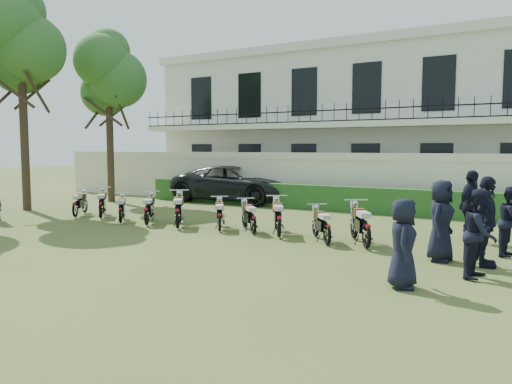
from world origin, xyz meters
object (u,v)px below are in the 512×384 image
(motorcycle_3, at_px, (147,212))
(motorcycle_1, at_px, (101,206))
(motorcycle_5, at_px, (220,217))
(motorcycle_6, at_px, (253,220))
(motorcycle_7, at_px, (279,221))
(motorcycle_9, at_px, (367,230))
(officer_5, at_px, (470,206))
(motorcycle_2, at_px, (120,211))
(motorcycle_4, at_px, (178,213))
(tree_west_mid, at_px, (21,41))
(motorcycle_8, at_px, (327,229))
(officer_3, at_px, (441,221))
(motorcycle_0, at_px, (75,206))
(officer_0, at_px, (403,243))
(tree_west_near, at_px, (109,73))
(officer_1, at_px, (481,234))
(officer_2, at_px, (486,222))
(suv, at_px, (236,184))
(officer_4, at_px, (512,222))

(motorcycle_3, bearing_deg, motorcycle_1, 137.13)
(motorcycle_5, bearing_deg, motorcycle_6, -29.94)
(motorcycle_7, distance_m, motorcycle_9, 2.60)
(officer_5, bearing_deg, motorcycle_2, 120.28)
(motorcycle_4, xyz_separation_m, motorcycle_9, (5.97, 0.02, -0.00))
(motorcycle_1, height_order, motorcycle_9, motorcycle_9)
(tree_west_mid, xyz_separation_m, motorcycle_8, (13.23, -0.61, -6.23))
(officer_3, bearing_deg, motorcycle_0, 93.72)
(motorcycle_7, bearing_deg, motorcycle_4, 153.11)
(officer_3, bearing_deg, officer_0, -177.87)
(motorcycle_1, xyz_separation_m, motorcycle_6, (6.27, 0.03, -0.04))
(motorcycle_5, bearing_deg, motorcycle_1, 144.00)
(tree_west_near, height_order, motorcycle_3, tree_west_near)
(motorcycle_0, bearing_deg, officer_1, -40.37)
(motorcycle_4, bearing_deg, officer_0, -57.64)
(officer_3, bearing_deg, motorcycle_4, 93.48)
(tree_west_mid, relative_size, officer_2, 4.58)
(motorcycle_4, bearing_deg, tree_west_near, 112.51)
(motorcycle_3, bearing_deg, officer_1, -43.26)
(tree_west_near, xyz_separation_m, motorcycle_1, (4.00, -4.25, -5.41))
(motorcycle_3, xyz_separation_m, motorcycle_5, (2.67, 0.26, -0.02))
(motorcycle_5, xyz_separation_m, officer_3, (6.38, -0.55, 0.46))
(motorcycle_3, bearing_deg, officer_2, -37.35)
(motorcycle_1, xyz_separation_m, motorcycle_7, (7.16, -0.06, 0.02))
(motorcycle_3, height_order, motorcycle_7, motorcycle_7)
(suv, relative_size, officer_3, 3.33)
(motorcycle_5, relative_size, motorcycle_8, 1.04)
(tree_west_near, xyz_separation_m, motorcycle_3, (6.50, -4.58, -5.42))
(motorcycle_5, height_order, officer_5, officer_5)
(motorcycle_2, relative_size, officer_3, 0.73)
(tree_west_mid, bearing_deg, motorcycle_3, -4.77)
(motorcycle_4, distance_m, motorcycle_8, 4.95)
(motorcycle_7, distance_m, motorcycle_8, 1.60)
(motorcycle_2, distance_m, motorcycle_6, 4.87)
(motorcycle_6, distance_m, officer_2, 6.26)
(motorcycle_3, xyz_separation_m, officer_2, (9.97, -0.39, 0.49))
(motorcycle_0, distance_m, motorcycle_6, 7.34)
(tree_west_near, height_order, officer_4, tree_west_near)
(officer_1, distance_m, officer_5, 3.97)
(suv, bearing_deg, motorcycle_4, -162.20)
(tree_west_near, height_order, motorcycle_2, tree_west_near)
(motorcycle_0, distance_m, officer_2, 13.55)
(motorcycle_1, distance_m, motorcycle_3, 2.51)
(officer_3, bearing_deg, motorcycle_8, 90.29)
(motorcycle_9, relative_size, officer_3, 0.98)
(motorcycle_5, height_order, officer_3, officer_3)
(motorcycle_4, xyz_separation_m, officer_5, (7.99, 2.48, 0.45))
(motorcycle_8, bearing_deg, motorcycle_1, 139.34)
(motorcycle_1, bearing_deg, suv, 38.08)
(motorcycle_6, bearing_deg, tree_west_near, 113.54)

